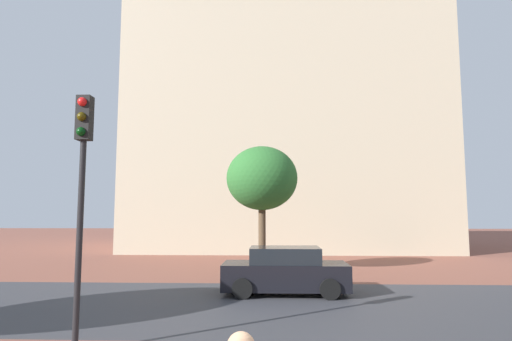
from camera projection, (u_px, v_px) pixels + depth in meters
ground_plane at (251, 298)px, 12.94m from camera, size 120.00×120.00×0.00m
street_asphalt_strip at (250, 304)px, 12.07m from camera, size 120.00×7.15×0.00m
landmark_building at (286, 100)px, 33.83m from camera, size 22.49×13.97×40.55m
car_black at (285, 271)px, 13.67m from camera, size 4.07×1.94×1.52m
traffic_light_pole at (82, 171)px, 8.21m from camera, size 0.28×0.34×4.98m
tree_curb_far at (262, 179)px, 18.73m from camera, size 3.20×3.20×5.65m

